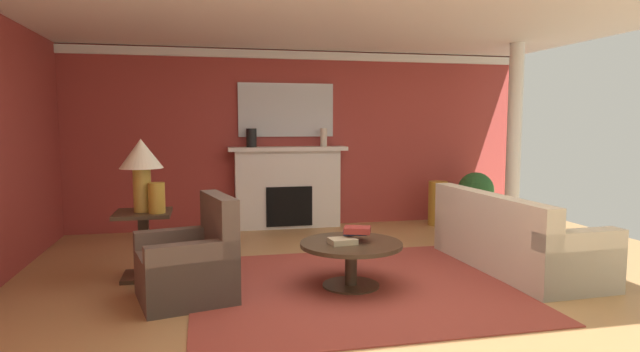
% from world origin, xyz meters
% --- Properties ---
extents(ground_plane, '(8.81, 8.81, 0.00)m').
position_xyz_m(ground_plane, '(0.00, 0.00, 0.00)').
color(ground_plane, tan).
extents(wall_fireplace, '(7.38, 0.12, 2.71)m').
position_xyz_m(wall_fireplace, '(0.00, 3.39, 1.36)').
color(wall_fireplace, '#9E3833').
rests_on(wall_fireplace, ground_plane).
extents(ceiling_panel, '(7.38, 7.26, 0.06)m').
position_xyz_m(ceiling_panel, '(0.00, 0.30, 2.74)').
color(ceiling_panel, white).
extents(crown_moulding, '(7.38, 0.08, 0.12)m').
position_xyz_m(crown_moulding, '(0.00, 3.31, 2.63)').
color(crown_moulding, white).
extents(area_rug, '(3.08, 2.78, 0.01)m').
position_xyz_m(area_rug, '(-0.02, 0.13, 0.01)').
color(area_rug, '#993D33').
rests_on(area_rug, ground_plane).
extents(fireplace, '(1.80, 0.35, 1.25)m').
position_xyz_m(fireplace, '(-0.16, 3.18, 0.59)').
color(fireplace, white).
rests_on(fireplace, ground_plane).
extents(mantel_mirror, '(1.46, 0.04, 0.81)m').
position_xyz_m(mantel_mirror, '(-0.16, 3.30, 1.80)').
color(mantel_mirror, silver).
extents(sofa, '(0.99, 2.14, 0.85)m').
position_xyz_m(sofa, '(1.90, 0.38, 0.30)').
color(sofa, beige).
rests_on(sofa, ground_plane).
extents(armchair_near_window, '(0.96, 0.96, 0.95)m').
position_xyz_m(armchair_near_window, '(-1.55, 0.12, 0.31)').
color(armchair_near_window, brown).
rests_on(armchair_near_window, ground_plane).
extents(coffee_table, '(1.00, 1.00, 0.45)m').
position_xyz_m(coffee_table, '(-0.02, 0.13, 0.34)').
color(coffee_table, '#3D2D1E').
rests_on(coffee_table, ground_plane).
extents(side_table, '(0.56, 0.56, 0.70)m').
position_xyz_m(side_table, '(-2.03, 0.90, 0.40)').
color(side_table, '#3D2D1E').
rests_on(side_table, ground_plane).
extents(table_lamp, '(0.44, 0.44, 0.75)m').
position_xyz_m(table_lamp, '(-2.03, 0.90, 1.22)').
color(table_lamp, '#B28E38').
rests_on(table_lamp, side_table).
extents(vase_mantel_left, '(0.15, 0.15, 0.28)m').
position_xyz_m(vase_mantel_left, '(-0.71, 3.13, 1.39)').
color(vase_mantel_left, black).
rests_on(vase_mantel_left, fireplace).
extents(vase_tall_corner, '(0.30, 0.30, 0.69)m').
position_xyz_m(vase_tall_corner, '(2.19, 2.88, 0.35)').
color(vase_tall_corner, '#B7892D').
rests_on(vase_tall_corner, ground_plane).
extents(vase_mantel_right, '(0.10, 0.10, 0.28)m').
position_xyz_m(vase_mantel_right, '(0.39, 3.13, 1.39)').
color(vase_mantel_right, beige).
rests_on(vase_mantel_right, fireplace).
extents(vase_on_side_table, '(0.17, 0.17, 0.31)m').
position_xyz_m(vase_on_side_table, '(-1.88, 0.78, 0.86)').
color(vase_on_side_table, '#B7892D').
rests_on(vase_on_side_table, side_table).
extents(book_red_cover, '(0.27, 0.22, 0.05)m').
position_xyz_m(book_red_cover, '(-0.12, 0.08, 0.48)').
color(book_red_cover, tan).
rests_on(book_red_cover, coffee_table).
extents(book_art_folio, '(0.25, 0.19, 0.03)m').
position_xyz_m(book_art_folio, '(0.04, 0.23, 0.52)').
color(book_art_folio, navy).
rests_on(book_art_folio, coffee_table).
extents(book_small_novel, '(0.30, 0.27, 0.06)m').
position_xyz_m(book_small_novel, '(0.04, 0.14, 0.57)').
color(book_small_novel, maroon).
rests_on(book_small_novel, coffee_table).
extents(potted_plant, '(0.56, 0.56, 0.83)m').
position_xyz_m(potted_plant, '(2.79, 2.79, 0.49)').
color(potted_plant, '#333333').
rests_on(potted_plant, ground_plane).
extents(column_white, '(0.20, 0.20, 2.71)m').
position_xyz_m(column_white, '(2.88, 1.95, 1.36)').
color(column_white, white).
rests_on(column_white, ground_plane).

